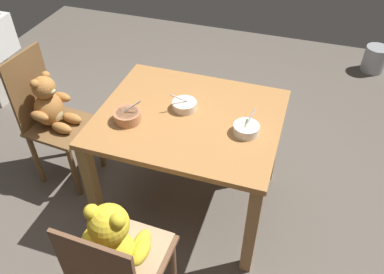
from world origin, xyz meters
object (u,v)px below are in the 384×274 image
porridge_bowl_white_near_right (246,129)px  metal_pail (375,59)px  porridge_bowl_cream_center (184,105)px  dining_table (189,131)px  teddy_chair_near_front (117,252)px  porridge_bowl_terracotta_near_left (127,116)px  teddy_chair_near_left (51,111)px

porridge_bowl_white_near_right → metal_pail: bearing=68.3°
porridge_bowl_cream_center → dining_table: bearing=-48.7°
dining_table → porridge_bowl_cream_center: (-0.05, 0.05, 0.14)m
teddy_chair_near_front → porridge_bowl_terracotta_near_left: teddy_chair_near_front is taller
porridge_bowl_terracotta_near_left → porridge_bowl_cream_center: porridge_bowl_terracotta_near_left is taller
teddy_chair_near_left → teddy_chair_near_front: teddy_chair_near_left is taller
porridge_bowl_cream_center → metal_pail: porridge_bowl_cream_center is taller
teddy_chair_near_left → porridge_bowl_white_near_right: size_ratio=6.44×
teddy_chair_near_left → metal_pail: size_ratio=3.70×
teddy_chair_near_front → teddy_chair_near_left: bearing=49.1°
teddy_chair_near_left → porridge_bowl_cream_center: bearing=9.8°
dining_table → porridge_bowl_terracotta_near_left: porridge_bowl_terracotta_near_left is taller
porridge_bowl_white_near_right → porridge_bowl_cream_center: size_ratio=1.03×
dining_table → metal_pail: bearing=60.6°
teddy_chair_near_front → porridge_bowl_cream_center: size_ratio=6.29×
dining_table → porridge_bowl_terracotta_near_left: bearing=-154.4°
porridge_bowl_terracotta_near_left → porridge_bowl_cream_center: (0.26, 0.20, -0.01)m
teddy_chair_near_left → metal_pail: teddy_chair_near_left is taller
teddy_chair_near_left → porridge_bowl_white_near_right: (1.27, -0.03, 0.20)m
porridge_bowl_white_near_right → porridge_bowl_cream_center: bearing=165.0°
porridge_bowl_cream_center → metal_pail: (1.26, 2.10, -0.62)m
teddy_chair_near_front → metal_pail: bearing=-20.9°
porridge_bowl_white_near_right → metal_pail: porridge_bowl_white_near_right is taller
dining_table → teddy_chair_near_left: teddy_chair_near_left is taller
teddy_chair_near_front → metal_pail: teddy_chair_near_front is taller
metal_pail → teddy_chair_near_front: bearing=-112.9°
dining_table → teddy_chair_near_front: 0.84m
teddy_chair_near_front → dining_table: bearing=-1.6°
teddy_chair_near_front → metal_pail: 3.28m
dining_table → metal_pail: (1.21, 2.15, -0.48)m
porridge_bowl_white_near_right → porridge_bowl_terracotta_near_left: 0.65m
dining_table → metal_pail: size_ratio=4.06×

